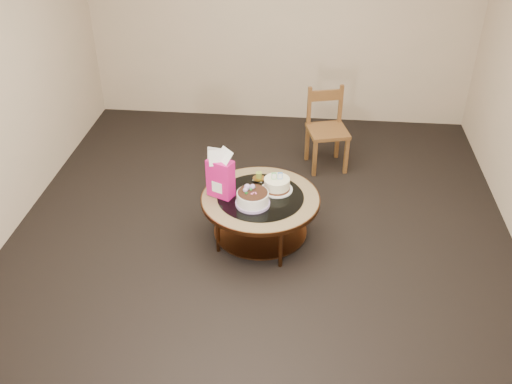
# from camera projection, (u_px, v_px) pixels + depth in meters

# --- Properties ---
(ground) EXTENTS (5.00, 5.00, 0.00)m
(ground) POSITION_uv_depth(u_px,v_px,m) (260.00, 239.00, 5.10)
(ground) COLOR black
(ground) RESTS_ON ground
(room_walls) EXTENTS (4.52, 5.02, 2.61)m
(room_walls) POSITION_uv_depth(u_px,v_px,m) (261.00, 76.00, 4.25)
(room_walls) COLOR tan
(room_walls) RESTS_ON ground
(coffee_table) EXTENTS (1.02, 1.02, 0.46)m
(coffee_table) POSITION_uv_depth(u_px,v_px,m) (260.00, 204.00, 4.89)
(coffee_table) COLOR #573019
(coffee_table) RESTS_ON ground
(decorated_cake) EXTENTS (0.29, 0.29, 0.17)m
(decorated_cake) POSITION_uv_depth(u_px,v_px,m) (253.00, 199.00, 4.72)
(decorated_cake) COLOR #A589C2
(decorated_cake) RESTS_ON coffee_table
(cream_cake) EXTENTS (0.28, 0.28, 0.18)m
(cream_cake) POSITION_uv_depth(u_px,v_px,m) (277.00, 185.00, 4.90)
(cream_cake) COLOR silver
(cream_cake) RESTS_ON coffee_table
(gift_bag) EXTENTS (0.25, 0.22, 0.44)m
(gift_bag) POSITION_uv_depth(u_px,v_px,m) (220.00, 173.00, 4.75)
(gift_bag) COLOR #CC1377
(gift_bag) RESTS_ON coffee_table
(pillar_candle) EXTENTS (0.12, 0.12, 0.08)m
(pillar_candle) POSITION_uv_depth(u_px,v_px,m) (259.00, 177.00, 5.06)
(pillar_candle) COLOR #CEBD54
(pillar_candle) RESTS_ON coffee_table
(dining_chair) EXTENTS (0.48, 0.48, 0.85)m
(dining_chair) POSITION_uv_depth(u_px,v_px,m) (327.00, 129.00, 5.96)
(dining_chair) COLOR brown
(dining_chair) RESTS_ON ground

